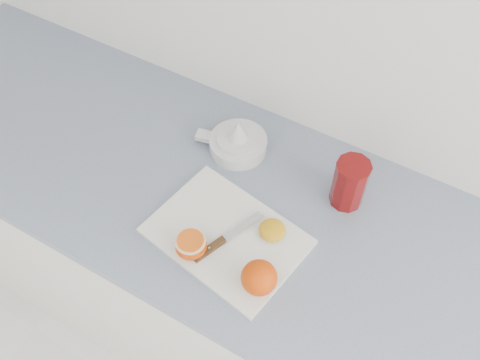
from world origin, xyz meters
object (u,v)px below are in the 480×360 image
(citrus_juicer, at_px, (238,142))
(counter, at_px, (269,297))
(cutting_board, at_px, (226,236))
(red_tumbler, at_px, (349,185))
(half_orange, at_px, (191,245))

(citrus_juicer, bearing_deg, counter, -36.62)
(cutting_board, height_order, citrus_juicer, citrus_juicer)
(cutting_board, distance_m, red_tumbler, 0.31)
(counter, xyz_separation_m, half_orange, (-0.12, -0.18, 0.48))
(red_tumbler, bearing_deg, half_orange, -128.19)
(citrus_juicer, bearing_deg, half_orange, -78.47)
(citrus_juicer, relative_size, red_tumbler, 1.41)
(counter, xyz_separation_m, cutting_board, (-0.08, -0.10, 0.45))
(counter, relative_size, half_orange, 33.13)
(red_tumbler, bearing_deg, citrus_juicer, 178.29)
(red_tumbler, bearing_deg, counter, -132.52)
(counter, bearing_deg, citrus_juicer, 143.38)
(counter, height_order, cutting_board, cutting_board)
(counter, height_order, red_tumbler, red_tumbler)
(citrus_juicer, height_order, red_tumbler, red_tumbler)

